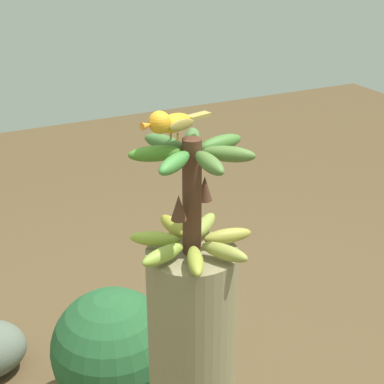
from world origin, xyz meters
TOP-DOWN VIEW (x-y plane):
  - banana_bunch at (0.00, -0.00)m, footprint 0.30×0.29m
  - perched_bird at (-0.05, 0.01)m, footprint 0.18×0.07m
  - tropical_shrub at (-0.05, 0.53)m, footprint 0.43×0.43m

SIDE VIEW (x-z plane):
  - tropical_shrub at x=-0.05m, z-range 0.04..0.55m
  - banana_bunch at x=0.00m, z-range 0.95..1.23m
  - perched_bird at x=-0.05m, z-range 1.24..1.31m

